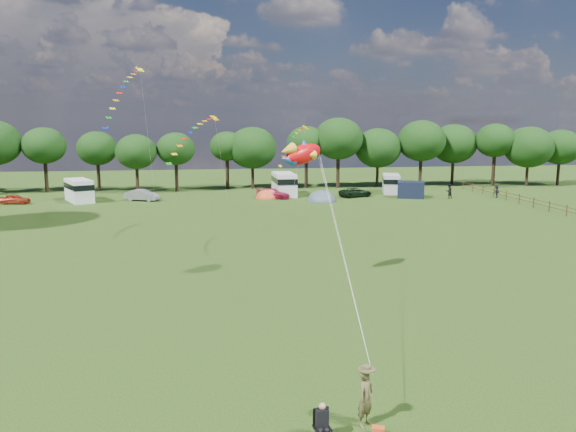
{
  "coord_description": "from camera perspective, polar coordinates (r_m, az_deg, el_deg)",
  "views": [
    {
      "loc": [
        -4.89,
        -25.67,
        9.77
      ],
      "look_at": [
        0.0,
        8.0,
        4.0
      ],
      "focal_mm": 35.0,
      "sensor_mm": 36.0,
      "label": 1
    }
  ],
  "objects": [
    {
      "name": "camp_chair",
      "position": [
        18.37,
        3.46,
        -19.78
      ],
      "size": [
        0.57,
        0.57,
        1.27
      ],
      "rotation": [
        0.0,
        0.0,
        0.13
      ],
      "color": "#99999E",
      "rests_on": "ground"
    },
    {
      "name": "streamer_kite_a",
      "position": [
        55.44,
        -16.15,
        12.39
      ],
      "size": [
        3.4,
        5.67,
        5.79
      ],
      "rotation": [
        0.0,
        0.0,
        0.83
      ],
      "color": "#FFEF15",
      "rests_on": "ground"
    },
    {
      "name": "car_b",
      "position": [
        71.79,
        -14.58,
        2.07
      ],
      "size": [
        4.28,
        2.88,
        1.41
      ],
      "primitive_type": "imported",
      "rotation": [
        0.0,
        0.0,
        1.19
      ],
      "color": "gray",
      "rests_on": "ground"
    },
    {
      "name": "streamer_kite_b",
      "position": [
        47.01,
        -9.3,
        8.49
      ],
      "size": [
        4.33,
        4.78,
        3.83
      ],
      "rotation": [
        0.0,
        0.0,
        0.91
      ],
      "color": "#FFAC05",
      "rests_on": "ground"
    },
    {
      "name": "car_d",
      "position": [
        73.55,
        6.88,
        2.4
      ],
      "size": [
        4.86,
        3.3,
        1.22
      ],
      "primitive_type": "imported",
      "rotation": [
        0.0,
        0.0,
        1.89
      ],
      "color": "black",
      "rests_on": "ground"
    },
    {
      "name": "ground_plane",
      "position": [
        27.9,
        2.41,
        -10.89
      ],
      "size": [
        180.0,
        180.0,
        0.0
      ],
      "primitive_type": "plane",
      "color": "black",
      "rests_on": "ground"
    },
    {
      "name": "walker_a",
      "position": [
        74.36,
        16.03,
        2.42
      ],
      "size": [
        1.0,
        0.73,
        1.85
      ],
      "primitive_type": "imported",
      "rotation": [
        0.0,
        0.0,
        3.35
      ],
      "color": "black",
      "rests_on": "ground"
    },
    {
      "name": "campervan_d",
      "position": [
        78.36,
        10.43,
        3.31
      ],
      "size": [
        3.51,
        5.58,
        2.54
      ],
      "rotation": [
        0.0,
        0.0,
        1.3
      ],
      "color": "silver",
      "rests_on": "ground"
    },
    {
      "name": "car_a",
      "position": [
        74.28,
        -26.01,
        1.55
      ],
      "size": [
        3.66,
        1.78,
        1.17
      ],
      "primitive_type": "imported",
      "rotation": [
        0.0,
        0.0,
        1.46
      ],
      "color": "#A42D17",
      "rests_on": "ground"
    },
    {
      "name": "streamer_kite_c",
      "position": [
        40.98,
        0.81,
        7.9
      ],
      "size": [
        3.01,
        4.9,
        2.77
      ],
      "rotation": [
        0.0,
        0.0,
        1.12
      ],
      "color": "#DBB500",
      "rests_on": "ground"
    },
    {
      "name": "car_c",
      "position": [
        71.58,
        -1.51,
        2.29
      ],
      "size": [
        4.53,
        3.35,
        1.25
      ],
      "primitive_type": "imported",
      "rotation": [
        0.0,
        0.0,
        1.14
      ],
      "color": "#A41B37",
      "rests_on": "ground"
    },
    {
      "name": "awning_navy",
      "position": [
        74.03,
        12.35,
        2.63
      ],
      "size": [
        4.03,
        3.65,
        2.07
      ],
      "primitive_type": "cube",
      "rotation": [
        0.0,
        0.0,
        -0.34
      ],
      "color": "black",
      "rests_on": "ground"
    },
    {
      "name": "fish_kite",
      "position": [
        33.34,
        1.25,
        6.3
      ],
      "size": [
        3.23,
        2.58,
        1.78
      ],
      "rotation": [
        0.0,
        -0.21,
        0.59
      ],
      "color": "red",
      "rests_on": "ground"
    },
    {
      "name": "kite_bag",
      "position": [
        19.12,
        9.14,
        -20.76
      ],
      "size": [
        0.46,
        0.38,
        0.28
      ],
      "primitive_type": "cube",
      "rotation": [
        0.0,
        0.0,
        -0.36
      ],
      "color": "#D74A1D",
      "rests_on": "ground"
    },
    {
      "name": "kite_flyer",
      "position": [
        19.19,
        7.91,
        -17.82
      ],
      "size": [
        0.83,
        0.81,
        1.92
      ],
      "primitive_type": "imported",
      "rotation": [
        0.0,
        0.0,
        0.74
      ],
      "color": "brown",
      "rests_on": "ground"
    },
    {
      "name": "tent_orange",
      "position": [
        71.77,
        -2.18,
        1.82
      ],
      "size": [
        2.94,
        3.22,
        2.3
      ],
      "color": "#DF4A24",
      "rests_on": "ground"
    },
    {
      "name": "fence",
      "position": [
        71.16,
        23.06,
        1.53
      ],
      "size": [
        0.12,
        33.12,
        1.2
      ],
      "color": "#472D19",
      "rests_on": "ground"
    },
    {
      "name": "tent_greyblue",
      "position": [
        69.12,
        3.42,
        1.5
      ],
      "size": [
        3.64,
        3.98,
        2.7
      ],
      "color": "#455564",
      "rests_on": "ground"
    },
    {
      "name": "campervan_c",
      "position": [
        74.45,
        -0.4,
        3.33
      ],
      "size": [
        2.73,
        6.14,
        2.98
      ],
      "rotation": [
        0.0,
        0.0,
        1.59
      ],
      "color": "silver",
      "rests_on": "ground"
    },
    {
      "name": "campervan_b",
      "position": [
        73.34,
        -20.47,
        2.52
      ],
      "size": [
        4.5,
        6.07,
        2.74
      ],
      "rotation": [
        0.0,
        0.0,
        2.0
      ],
      "color": "white",
      "rests_on": "ground"
    },
    {
      "name": "tree_line",
      "position": [
        81.37,
        -1.07,
        7.22
      ],
      "size": [
        102.98,
        10.98,
        10.27
      ],
      "color": "black",
      "rests_on": "ground"
    },
    {
      "name": "walker_b",
      "position": [
        77.04,
        20.42,
        2.34
      ],
      "size": [
        1.14,
        0.85,
        1.6
      ],
      "primitive_type": "imported",
      "rotation": [
        0.0,
        0.0,
        3.55
      ],
      "color": "black",
      "rests_on": "ground"
    }
  ]
}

